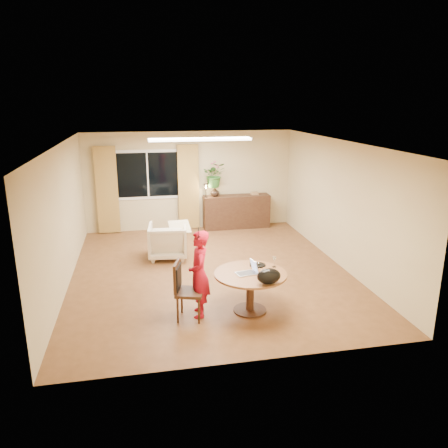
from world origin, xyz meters
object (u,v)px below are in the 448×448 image
dining_table (250,281)px  armchair (168,241)px  dining_chair (190,291)px  child (199,274)px  sideboard (236,212)px

dining_table → armchair: 3.06m
dining_table → dining_chair: dining_chair is taller
child → armchair: bearing=-169.4°
dining_table → dining_chair: 1.00m
dining_chair → sideboard: dining_chair is taller
dining_chair → child: child is taller
sideboard → dining_table: bearing=-100.2°
child → sideboard: size_ratio=0.79×
sideboard → dining_chair: bearing=-110.9°
dining_chair → sideboard: 5.24m
dining_chair → child: bearing=45.0°
dining_chair → child: (0.17, 0.09, 0.23)m
dining_table → sideboard: 4.92m
child → sideboard: 5.11m
armchair → dining_table: bearing=117.8°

